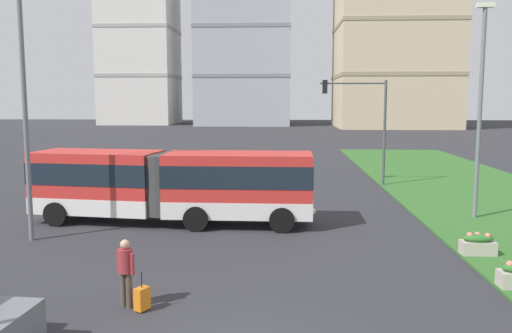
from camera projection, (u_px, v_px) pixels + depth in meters
The scene contains 11 objects.
articulated_bus at pixel (172, 184), 22.29m from camera, with size 11.99×3.47×3.00m.
car_silver_hatch at pixel (183, 165), 36.54m from camera, with size 4.42×2.06×1.58m.
pedestrian_crossing at pixel (126, 268), 13.21m from camera, with size 0.52×0.36×1.74m.
rolling_suitcase at pixel (142, 298), 13.07m from camera, with size 0.39×0.43×0.97m.
flower_planter_2 at pixel (478, 244), 17.60m from camera, with size 1.10×0.56×0.74m.
traffic_light_far_right at pixel (364, 114), 31.70m from camera, with size 3.98×0.28×6.35m.
streetlight_left at pixel (24, 92), 19.04m from camera, with size 0.70×0.28×9.97m.
streetlight_median at pixel (480, 103), 22.58m from camera, with size 0.70×0.28×9.19m.
apartment_tower_west at pixel (139, 8), 113.13m from camera, with size 15.17×15.68×49.21m.
apartment_tower_westcentre at pixel (244, 33), 110.54m from camera, with size 19.09×19.29×38.06m.
apartment_tower_centre at pixel (396, 2), 99.03m from camera, with size 21.56×20.01×46.62m.
Camera 1 is at (0.78, -10.13, 5.17)m, focal length 37.29 mm.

